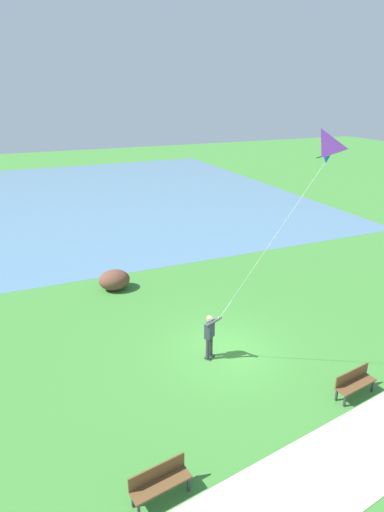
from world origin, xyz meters
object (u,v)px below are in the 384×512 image
(park_bench_near_walkway, at_px, (354,381))
(park_bench_far_walkway, at_px, (160,480))
(flying_kite, at_px, (319,147))
(person_kite_flyer, at_px, (210,333))
(lakeside_shrub, at_px, (114,280))

(park_bench_near_walkway, relative_size, park_bench_far_walkway, 1.00)
(park_bench_near_walkway, bearing_deg, flying_kite, 53.49)
(person_kite_flyer, height_order, flying_kite, flying_kite)
(person_kite_flyer, bearing_deg, lakeside_shrub, 14.30)
(person_kite_flyer, height_order, lakeside_shrub, person_kite_flyer)
(flying_kite, height_order, park_bench_near_walkway, flying_kite)
(flying_kite, relative_size, park_bench_near_walkway, 4.16)
(person_kite_flyer, bearing_deg, park_bench_far_walkway, 142.79)
(park_bench_near_walkway, bearing_deg, lakeside_shrub, 25.69)
(person_kite_flyer, bearing_deg, park_bench_near_walkway, -137.44)
(lakeside_shrub, bearing_deg, flying_kite, -159.07)
(park_bench_far_walkway, bearing_deg, flying_kite, -68.66)
(park_bench_near_walkway, bearing_deg, person_kite_flyer, 42.56)
(flying_kite, height_order, lakeside_shrub, flying_kite)
(park_bench_far_walkway, bearing_deg, lakeside_shrub, -8.52)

